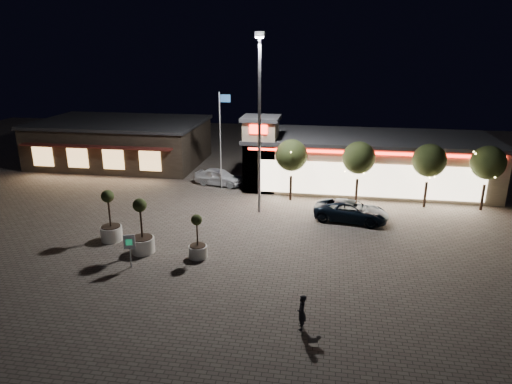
% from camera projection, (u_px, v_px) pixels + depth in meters
% --- Properties ---
extents(ground, '(90.00, 90.00, 0.00)m').
position_uv_depth(ground, '(203.00, 259.00, 25.91)').
color(ground, '#60574E').
rests_on(ground, ground).
extents(retail_building, '(20.40, 8.40, 6.10)m').
position_uv_depth(retail_building, '(361.00, 160.00, 38.61)').
color(retail_building, tan).
rests_on(retail_building, ground).
extents(restaurant_building, '(16.40, 11.00, 4.30)m').
position_uv_depth(restaurant_building, '(121.00, 142.00, 46.12)').
color(restaurant_building, '#382D23').
rests_on(restaurant_building, ground).
extents(floodlight_pole, '(0.60, 0.40, 12.38)m').
position_uv_depth(floodlight_pole, '(259.00, 115.00, 30.93)').
color(floodlight_pole, gray).
rests_on(floodlight_pole, ground).
extents(flagpole, '(0.95, 0.10, 8.00)m').
position_uv_depth(flagpole, '(221.00, 133.00, 36.92)').
color(flagpole, white).
rests_on(flagpole, ground).
extents(string_tree_a, '(2.42, 2.42, 4.79)m').
position_uv_depth(string_tree_a, '(291.00, 155.00, 34.51)').
color(string_tree_a, '#332319').
rests_on(string_tree_a, ground).
extents(string_tree_b, '(2.42, 2.42, 4.79)m').
position_uv_depth(string_tree_b, '(359.00, 158.00, 33.75)').
color(string_tree_b, '#332319').
rests_on(string_tree_b, ground).
extents(string_tree_c, '(2.42, 2.42, 4.79)m').
position_uv_depth(string_tree_c, '(429.00, 161.00, 32.98)').
color(string_tree_c, '#332319').
rests_on(string_tree_c, ground).
extents(string_tree_d, '(2.42, 2.42, 4.79)m').
position_uv_depth(string_tree_d, '(488.00, 163.00, 32.37)').
color(string_tree_d, '#332319').
rests_on(string_tree_d, ground).
extents(pickup_truck, '(5.35, 3.14, 1.40)m').
position_uv_depth(pickup_truck, '(351.00, 211.00, 31.25)').
color(pickup_truck, black).
rests_on(pickup_truck, ground).
extents(white_sedan, '(4.49, 2.58, 1.44)m').
position_uv_depth(white_sedan, '(219.00, 177.00, 39.20)').
color(white_sedan, silver).
rests_on(white_sedan, ground).
extents(pedestrian, '(0.39, 0.59, 1.59)m').
position_uv_depth(pedestrian, '(302.00, 312.00, 19.33)').
color(pedestrian, black).
rests_on(pedestrian, ground).
extents(dog, '(0.55, 0.28, 0.29)m').
position_uv_depth(dog, '(315.00, 339.00, 18.42)').
color(dog, '#59514C').
rests_on(dog, ground).
extents(planter_left, '(1.33, 1.33, 3.26)m').
position_uv_depth(planter_left, '(111.00, 225.00, 28.05)').
color(planter_left, silver).
rests_on(planter_left, ground).
extents(planter_mid, '(1.35, 1.35, 3.32)m').
position_uv_depth(planter_mid, '(142.00, 236.00, 26.40)').
color(planter_mid, silver).
rests_on(planter_mid, ground).
extents(planter_right, '(1.06, 1.06, 2.61)m').
position_uv_depth(planter_right, '(198.00, 244.00, 25.82)').
color(planter_right, silver).
rests_on(planter_right, ground).
extents(valet_sign, '(0.62, 0.24, 1.90)m').
position_uv_depth(valet_sign, '(129.00, 245.00, 24.51)').
color(valet_sign, gray).
rests_on(valet_sign, ground).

